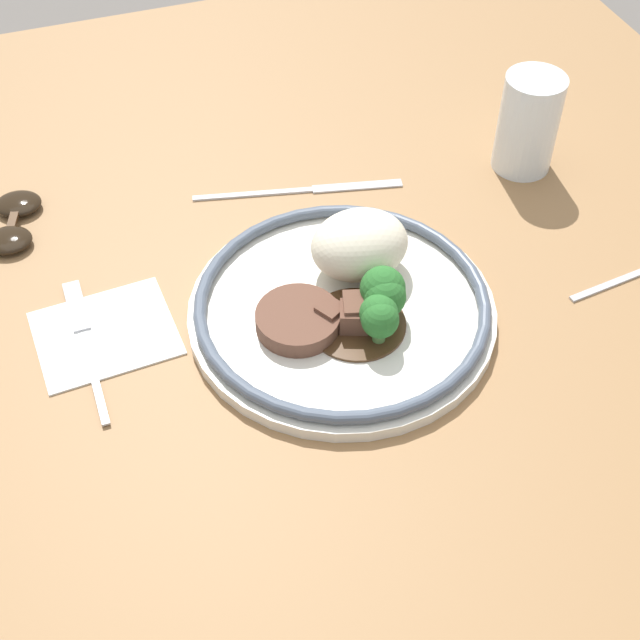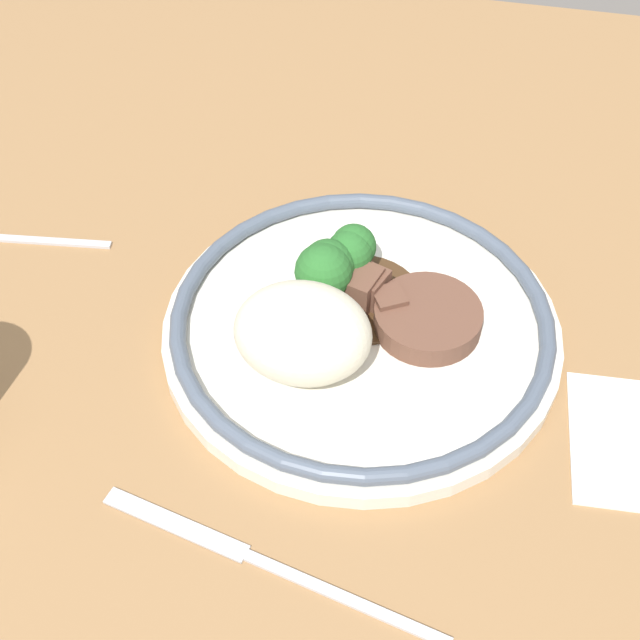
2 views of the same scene
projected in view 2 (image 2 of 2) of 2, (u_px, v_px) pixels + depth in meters
name	position (u px, v px, depth m)	size (l,w,h in m)	color
ground_plane	(367.00, 438.00, 0.64)	(8.00, 8.00, 0.00)	#5B5651
dining_table	(368.00, 421.00, 0.63)	(1.14, 1.16, 0.04)	olive
plate	(353.00, 321.00, 0.63)	(0.29, 0.29, 0.08)	silver
knife	(256.00, 559.00, 0.53)	(0.22, 0.06, 0.00)	#B7B7BC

